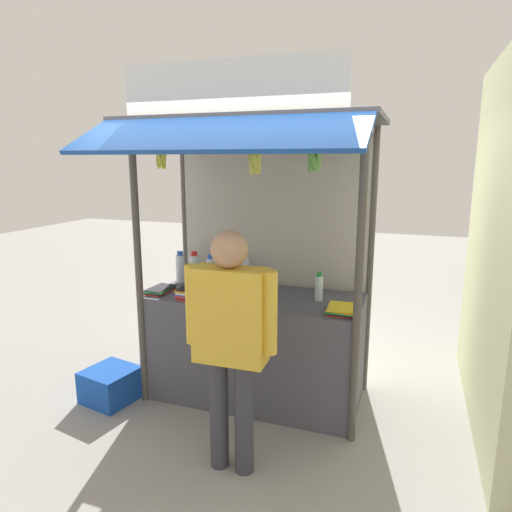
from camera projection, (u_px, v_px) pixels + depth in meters
ground_plane at (256, 395)px, 4.10m from camera, size 20.00×20.00×0.00m
stall_counter at (256, 346)px, 4.01m from camera, size 1.81×0.78×0.94m
stall_structure at (259, 210)px, 3.84m from camera, size 2.01×1.58×2.75m
water_bottle_rear_center at (195, 269)px, 4.24m from camera, size 0.09×0.09×0.31m
water_bottle_mid_right at (219, 269)px, 4.28m from camera, size 0.08×0.08×0.29m
water_bottle_left at (180, 268)px, 4.31m from camera, size 0.08×0.08×0.30m
water_bottle_back_right at (245, 272)px, 4.20m from camera, size 0.08×0.08×0.28m
water_bottle_center at (319, 287)px, 3.76m from camera, size 0.07×0.07×0.24m
water_bottle_front_left at (211, 272)px, 4.17m from camera, size 0.08×0.08×0.30m
magazine_stack_front_right at (192, 292)px, 3.86m from camera, size 0.21×0.30×0.09m
magazine_stack_right at (253, 303)px, 3.64m from camera, size 0.23×0.31×0.04m
magazine_stack_back_left at (160, 290)px, 4.01m from camera, size 0.19×0.30×0.04m
magazine_stack_far_left at (343, 310)px, 3.46m from camera, size 0.24×0.28×0.05m
banana_bunch_rightmost at (161, 159)px, 3.41m from camera, size 0.09×0.10×0.26m
banana_bunch_inner_right at (255, 163)px, 3.17m from camera, size 0.11×0.11×0.29m
banana_bunch_inner_left at (314, 161)px, 3.03m from camera, size 0.11×0.11×0.27m
vendor_person at (230, 331)px, 2.93m from camera, size 0.63×0.24×1.66m
plastic_crate at (111, 385)px, 4.00m from camera, size 0.48×0.48×0.29m
neighbour_wall at (500, 246)px, 3.47m from camera, size 0.20×2.40×2.87m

